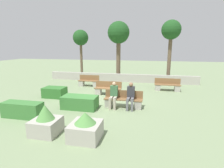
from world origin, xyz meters
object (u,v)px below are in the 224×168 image
(tree_leftmost, at_px, (81,39))
(tree_center_right, at_px, (171,32))
(bench_right_side, at_px, (89,82))
(bench_back, at_px, (167,86))
(planter_corner_left, at_px, (85,128))
(bench_front, at_px, (123,101))
(planter_corner_right, at_px, (46,122))
(person_seated_man, at_px, (114,94))
(tree_center_left, at_px, (119,34))
(person_seated_woman, at_px, (131,95))
(bench_left_side, at_px, (108,90))

(tree_leftmost, height_order, tree_center_right, tree_center_right)
(bench_right_side, relative_size, tree_center_right, 0.31)
(bench_right_side, bearing_deg, bench_back, -1.86)
(planter_corner_left, bearing_deg, bench_front, 77.02)
(planter_corner_right, bearing_deg, tree_center_right, 64.58)
(bench_right_side, xyz_separation_m, tree_center_right, (6.38, 3.35, 3.99))
(bench_back, bearing_deg, person_seated_man, -132.25)
(planter_corner_right, distance_m, tree_leftmost, 12.45)
(person_seated_man, bearing_deg, planter_corner_left, -95.27)
(person_seated_man, height_order, tree_center_left, tree_center_left)
(bench_back, xyz_separation_m, person_seated_woman, (-2.18, -4.26, 0.42))
(planter_corner_right, height_order, tree_leftmost, tree_leftmost)
(person_seated_woman, bearing_deg, tree_leftmost, 125.57)
(person_seated_woman, distance_m, tree_center_left, 9.00)
(tree_center_left, xyz_separation_m, tree_center_right, (4.62, -0.23, 0.10))
(bench_back, xyz_separation_m, planter_corner_right, (-4.89, -7.50, 0.12))
(bench_front, height_order, bench_back, same)
(bench_right_side, height_order, bench_back, same)
(person_seated_woman, height_order, planter_corner_right, person_seated_woman)
(bench_front, height_order, person_seated_man, person_seated_man)
(tree_leftmost, distance_m, tree_center_left, 3.89)
(bench_right_side, distance_m, planter_corner_left, 8.20)
(bench_back, relative_size, person_seated_man, 1.34)
(tree_center_left, bearing_deg, planter_corner_left, -85.47)
(bench_back, bearing_deg, person_seated_woman, -123.73)
(tree_center_left, bearing_deg, planter_corner_right, -93.22)
(bench_back, distance_m, planter_corner_left, 8.26)
(bench_front, height_order, tree_center_left, tree_center_left)
(bench_front, distance_m, bench_left_side, 2.55)
(bench_left_side, distance_m, bench_back, 4.37)
(bench_left_side, relative_size, person_seated_man, 1.31)
(bench_right_side, bearing_deg, tree_leftmost, 118.91)
(planter_corner_left, bearing_deg, tree_center_right, 71.45)
(planter_corner_right, bearing_deg, bench_right_side, 98.30)
(bench_front, xyz_separation_m, bench_left_side, (-1.34, 2.17, -0.01))
(tree_center_right, bearing_deg, bench_left_side, -127.82)
(bench_front, bearing_deg, person_seated_man, -163.41)
(planter_corner_right, relative_size, tree_leftmost, 0.23)
(bench_back, distance_m, planter_corner_right, 8.95)
(bench_right_side, distance_m, person_seated_woman, 5.90)
(planter_corner_right, distance_m, tree_center_right, 12.84)
(planter_corner_left, height_order, tree_center_right, tree_center_right)
(bench_left_side, bearing_deg, bench_front, -67.58)
(bench_right_side, bearing_deg, planter_corner_right, -81.55)
(person_seated_woman, bearing_deg, planter_corner_left, -109.73)
(bench_left_side, height_order, tree_center_left, tree_center_left)
(bench_back, height_order, planter_corner_left, planter_corner_left)
(bench_front, xyz_separation_m, person_seated_woman, (0.39, -0.14, 0.41))
(bench_front, relative_size, tree_center_right, 0.37)
(person_seated_man, bearing_deg, planter_corner_right, -119.53)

